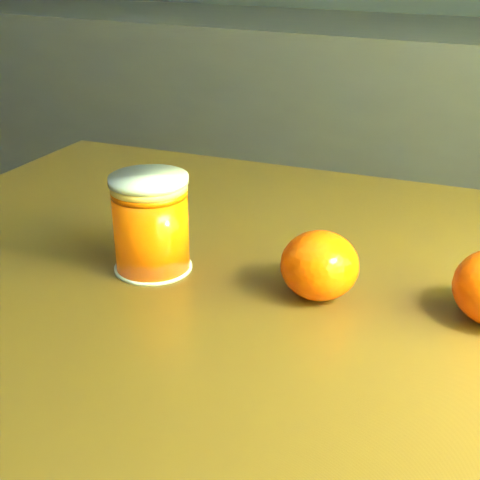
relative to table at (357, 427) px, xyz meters
The scene contains 4 objects.
kitchen_counter 1.61m from the table, 124.62° to the left, with size 3.15×0.60×0.90m, color #4B4A4F.
table is the anchor object (origin of this frame).
juice_glass 0.26m from the table, behind, with size 0.07×0.07×0.09m.
orange_front 0.15m from the table, 154.15° to the left, with size 0.07×0.07×0.06m, color #FF5205.
Camera 1 is at (1.04, -0.31, 1.09)m, focal length 50.00 mm.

